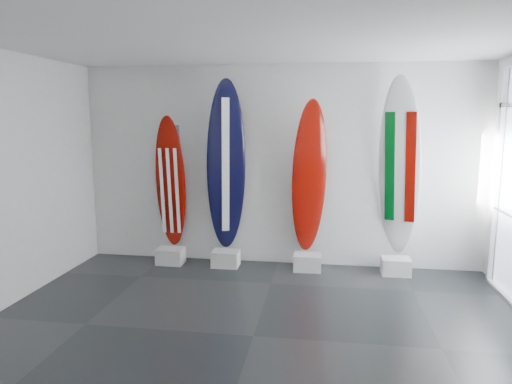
% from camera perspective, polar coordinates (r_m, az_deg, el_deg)
% --- Properties ---
extents(floor, '(6.00, 6.00, 0.00)m').
position_cam_1_polar(floor, '(4.95, -0.32, -17.42)').
color(floor, black).
rests_on(floor, ground).
extents(ceiling, '(6.00, 6.00, 0.00)m').
position_cam_1_polar(ceiling, '(4.50, -0.36, 19.19)').
color(ceiling, white).
rests_on(ceiling, wall_back).
extents(wall_back, '(6.00, 0.00, 6.00)m').
position_cam_1_polar(wall_back, '(6.95, 2.85, 3.21)').
color(wall_back, silver).
rests_on(wall_back, ground).
extents(wall_front, '(6.00, 0.00, 6.00)m').
position_cam_1_polar(wall_front, '(2.12, -11.02, -10.64)').
color(wall_front, silver).
rests_on(wall_front, ground).
extents(display_block_usa, '(0.40, 0.30, 0.24)m').
position_cam_1_polar(display_block_usa, '(7.26, -10.53, -7.80)').
color(display_block_usa, silver).
rests_on(display_block_usa, floor).
extents(surfboard_usa, '(0.47, 0.32, 2.02)m').
position_cam_1_polar(surfboard_usa, '(7.12, -10.53, 1.16)').
color(surfboard_usa, '#790A03').
rests_on(surfboard_usa, display_block_usa).
extents(display_block_navy, '(0.40, 0.30, 0.24)m').
position_cam_1_polar(display_block_navy, '(7.03, -3.77, -8.22)').
color(display_block_navy, silver).
rests_on(display_block_navy, floor).
extents(surfboard_navy, '(0.64, 0.45, 2.55)m').
position_cam_1_polar(surfboard_navy, '(6.85, -3.71, 3.20)').
color(surfboard_navy, black).
rests_on(surfboard_navy, display_block_navy).
extents(display_block_swiss, '(0.40, 0.30, 0.24)m').
position_cam_1_polar(display_block_swiss, '(6.89, 6.40, -8.64)').
color(display_block_swiss, silver).
rests_on(display_block_swiss, floor).
extents(surfboard_swiss, '(0.58, 0.46, 2.26)m').
position_cam_1_polar(surfboard_swiss, '(6.72, 6.62, 1.78)').
color(surfboard_swiss, '#790A03').
rests_on(surfboard_swiss, display_block_swiss).
extents(display_block_italy, '(0.40, 0.30, 0.24)m').
position_cam_1_polar(display_block_italy, '(6.96, 16.92, -8.80)').
color(display_block_italy, silver).
rests_on(display_block_italy, floor).
extents(surfboard_italy, '(0.72, 0.68, 2.57)m').
position_cam_1_polar(surfboard_italy, '(6.77, 17.35, 2.80)').
color(surfboard_italy, white).
rests_on(surfboard_italy, display_block_italy).
extents(wall_outlet, '(0.09, 0.02, 0.13)m').
position_cam_1_polar(wall_outlet, '(7.77, -15.60, -5.12)').
color(wall_outlet, silver).
rests_on(wall_outlet, wall_back).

